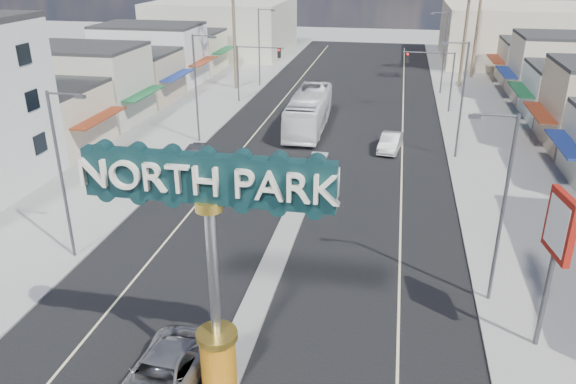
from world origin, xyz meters
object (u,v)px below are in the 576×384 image
at_px(traffic_signal_right, 434,70).
at_px(car_parked_left, 194,156).
at_px(streetlight_l_near, 63,169).
at_px(streetlight_r_far, 443,49).
at_px(streetlight_l_far, 260,44).
at_px(streetlight_r_mid, 460,95).
at_px(gateway_sign, 211,251).
at_px(suv_left, 162,377).
at_px(streetlight_l_mid, 198,84).
at_px(streetlight_r_near, 500,202).
at_px(car_parked_right, 390,142).
at_px(traffic_signal_left, 254,63).
at_px(city_bus, 309,111).
at_px(bank_pylon_sign, 558,234).

height_order(traffic_signal_right, car_parked_left, traffic_signal_right).
xyz_separation_m(streetlight_l_near, streetlight_r_far, (20.87, 42.00, 0.00)).
distance_m(streetlight_l_far, streetlight_r_mid, 30.32).
xyz_separation_m(gateway_sign, suv_left, (-2.00, -0.56, -5.16)).
relative_size(streetlight_l_mid, suv_left, 1.63).
bearing_deg(streetlight_l_near, streetlight_l_far, 90.00).
xyz_separation_m(streetlight_r_near, car_parked_right, (-4.93, 20.89, -4.35)).
xyz_separation_m(traffic_signal_right, streetlight_r_far, (1.25, 8.01, 0.79)).
bearing_deg(streetlight_l_mid, streetlight_r_near, -43.79).
xyz_separation_m(streetlight_l_near, car_parked_left, (1.43, 14.37, -4.26)).
distance_m(gateway_sign, streetlight_l_far, 51.10).
distance_m(traffic_signal_left, streetlight_l_far, 8.14).
xyz_separation_m(traffic_signal_right, car_parked_right, (-3.68, -13.11, -3.56)).
relative_size(traffic_signal_right, streetlight_l_near, 0.67).
bearing_deg(traffic_signal_right, car_parked_right, -105.70).
distance_m(traffic_signal_right, streetlight_r_far, 8.14).
xyz_separation_m(traffic_signal_left, streetlight_l_mid, (-1.25, -13.99, 0.79)).
relative_size(streetlight_r_far, city_bus, 0.73).
distance_m(traffic_signal_right, streetlight_r_near, 34.03).
distance_m(traffic_signal_left, car_parked_right, 20.00).
relative_size(streetlight_l_mid, city_bus, 0.73).
bearing_deg(streetlight_l_near, streetlight_r_mid, 43.79).
relative_size(gateway_sign, streetlight_r_mid, 1.02).
xyz_separation_m(streetlight_r_far, car_parked_right, (-4.93, -21.11, -4.35)).
distance_m(streetlight_l_near, car_parked_left, 15.05).
bearing_deg(car_parked_left, gateway_sign, -72.97).
height_order(streetlight_l_far, car_parked_left, streetlight_l_far).
relative_size(traffic_signal_right, city_bus, 0.49).
bearing_deg(city_bus, streetlight_r_far, 51.96).
relative_size(traffic_signal_left, bank_pylon_sign, 0.89).
relative_size(gateway_sign, streetlight_l_mid, 1.02).
xyz_separation_m(traffic_signal_right, streetlight_l_near, (-19.62, -33.99, 0.79)).
bearing_deg(gateway_sign, streetlight_l_mid, 110.42).
distance_m(streetlight_r_mid, suv_left, 31.47).
height_order(gateway_sign, streetlight_r_far, gateway_sign).
distance_m(traffic_signal_right, suv_left, 44.16).
relative_size(city_bus, bank_pylon_sign, 1.83).
height_order(streetlight_l_mid, city_bus, streetlight_l_mid).
bearing_deg(bank_pylon_sign, streetlight_r_far, 83.02).
height_order(car_parked_right, bank_pylon_sign, bank_pylon_sign).
distance_m(streetlight_l_mid, suv_left, 30.11).
xyz_separation_m(streetlight_r_mid, city_bus, (-12.43, 5.59, -3.35)).
distance_m(gateway_sign, streetlight_l_near, 13.19).
bearing_deg(streetlight_l_far, streetlight_r_far, 0.00).
relative_size(gateway_sign, suv_left, 1.66).
xyz_separation_m(streetlight_l_mid, bank_pylon_sign, (22.51, -23.07, 0.14)).
distance_m(traffic_signal_left, streetlight_r_far, 21.20).
relative_size(traffic_signal_left, car_parked_right, 1.38).
relative_size(streetlight_l_near, streetlight_r_far, 1.00).
bearing_deg(streetlight_l_near, traffic_signal_right, 60.01).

